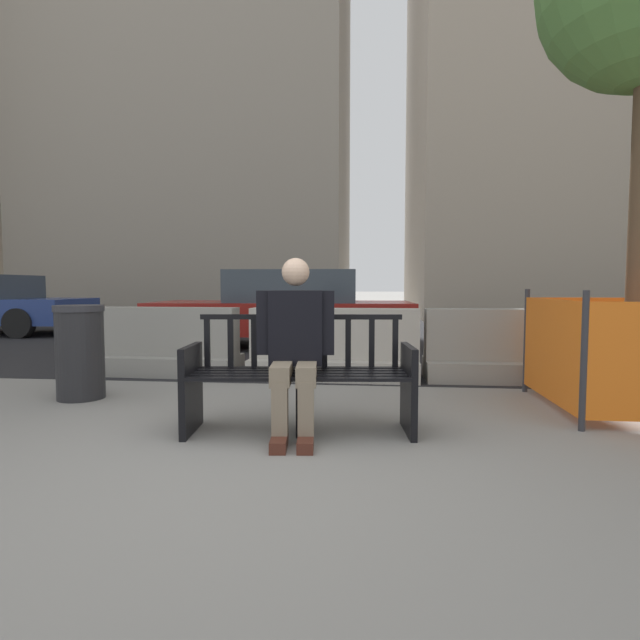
{
  "coord_description": "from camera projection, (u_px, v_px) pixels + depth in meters",
  "views": [
    {
      "loc": [
        0.78,
        -2.79,
        1.1
      ],
      "look_at": [
        0.24,
        2.38,
        0.75
      ],
      "focal_mm": 28.0,
      "sensor_mm": 36.0,
      "label": 1
    }
  ],
  "objects": [
    {
      "name": "street_asphalt",
      "position": [
        337.0,
        334.0,
        11.56
      ],
      "size": [
        120.0,
        12.0,
        0.01
      ],
      "primitive_type": "cube",
      "color": "black",
      "rests_on": "ground"
    },
    {
      "name": "construction_fence",
      "position": [
        634.0,
        350.0,
        4.4
      ],
      "size": [
        1.47,
        1.47,
        1.07
      ],
      "color": "#2D2D33",
      "rests_on": "ground"
    },
    {
      "name": "ground_plane",
      "position": [
        238.0,
        474.0,
        2.93
      ],
      "size": [
        200.0,
        200.0,
        0.0
      ],
      "primitive_type": "plane",
      "color": "gray"
    },
    {
      "name": "street_bench",
      "position": [
        300.0,
        380.0,
        3.77
      ],
      "size": [
        1.73,
        0.68,
        0.88
      ],
      "color": "black",
      "rests_on": "ground"
    },
    {
      "name": "seated_person",
      "position": [
        295.0,
        342.0,
        3.7
      ],
      "size": [
        0.59,
        0.75,
        1.31
      ],
      "color": "black",
      "rests_on": "ground"
    },
    {
      "name": "jersey_barrier_left",
      "position": [
        160.0,
        347.0,
        6.25
      ],
      "size": [
        2.03,
        0.77,
        0.84
      ],
      "color": "gray",
      "rests_on": "ground"
    },
    {
      "name": "trash_bin",
      "position": [
        80.0,
        352.0,
        4.88
      ],
      "size": [
        0.47,
        0.47,
        0.92
      ],
      "color": "#232326",
      "rests_on": "ground"
    },
    {
      "name": "car_sedan_far",
      "position": [
        286.0,
        309.0,
        9.06
      ],
      "size": [
        4.71,
        2.11,
        1.38
      ],
      "color": "maroon",
      "rests_on": "ground"
    },
    {
      "name": "jersey_barrier_centre",
      "position": [
        334.0,
        350.0,
        5.96
      ],
      "size": [
        2.01,
        0.72,
        0.84
      ],
      "color": "#ADA89E",
      "rests_on": "ground"
    },
    {
      "name": "jersey_barrier_right",
      "position": [
        512.0,
        352.0,
        5.79
      ],
      "size": [
        2.0,
        0.69,
        0.84
      ],
      "color": "gray",
      "rests_on": "ground"
    }
  ]
}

